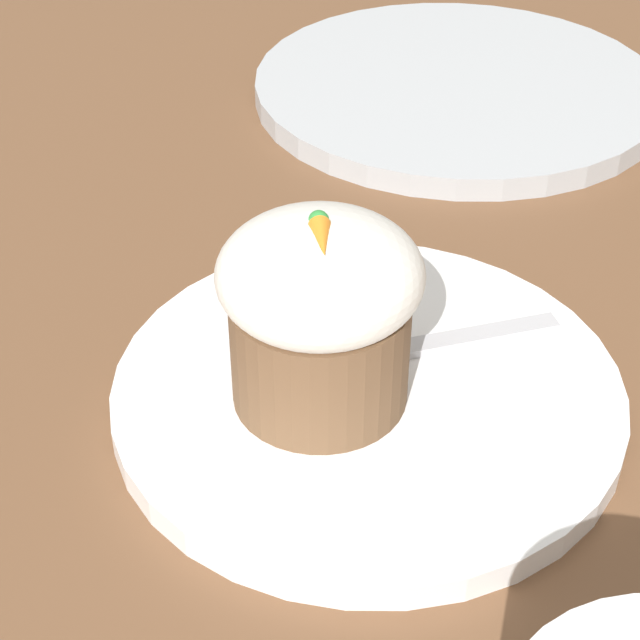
{
  "coord_description": "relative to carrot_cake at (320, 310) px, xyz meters",
  "views": [
    {
      "loc": [
        0.34,
        -0.05,
        0.31
      ],
      "look_at": [
        0.01,
        -0.02,
        0.05
      ],
      "focal_mm": 60.0,
      "sensor_mm": 36.0,
      "label": 1
    }
  ],
  "objects": [
    {
      "name": "carrot_cake",
      "position": [
        0.0,
        0.0,
        0.0
      ],
      "size": [
        0.08,
        0.08,
        0.09
      ],
      "color": "brown",
      "rests_on": "dessert_plate"
    },
    {
      "name": "spoon",
      "position": [
        -0.02,
        0.01,
        -0.04
      ],
      "size": [
        0.05,
        0.14,
        0.01
      ],
      "color": "#B7B7BC",
      "rests_on": "dessert_plate"
    },
    {
      "name": "ground_plane",
      "position": [
        -0.01,
        0.02,
        -0.06
      ],
      "size": [
        4.0,
        4.0,
        0.0
      ],
      "primitive_type": "plane",
      "color": "brown"
    },
    {
      "name": "side_plate",
      "position": [
        -0.29,
        0.12,
        -0.05
      ],
      "size": [
        0.26,
        0.26,
        0.01
      ],
      "color": "#B2B7BC",
      "rests_on": "ground_plane"
    },
    {
      "name": "dessert_plate",
      "position": [
        -0.01,
        0.02,
        -0.05
      ],
      "size": [
        0.22,
        0.22,
        0.01
      ],
      "color": "white",
      "rests_on": "ground_plane"
    }
  ]
}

